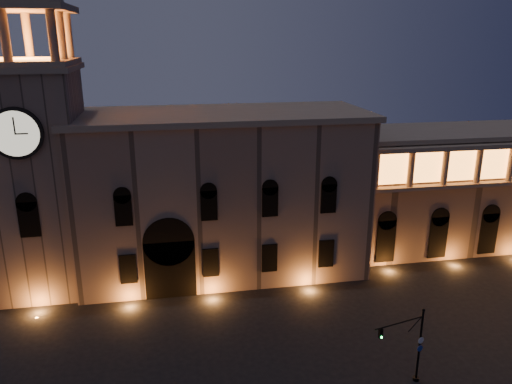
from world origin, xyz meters
TOP-DOWN VIEW (x-y plane):
  - government_building at (-2.08, 21.93)m, footprint 30.80×12.80m
  - clock_tower at (-20.50, 20.98)m, footprint 9.80×9.80m
  - colonnade_wing at (32.00, 23.92)m, footprint 40.60×11.50m
  - traffic_light at (9.30, -0.37)m, footprint 4.39×1.32m

SIDE VIEW (x-z plane):
  - traffic_light at x=9.30m, z-range 0.16..6.33m
  - colonnade_wing at x=32.00m, z-range 0.08..14.58m
  - government_building at x=-2.08m, z-range -0.03..17.57m
  - clock_tower at x=-20.50m, z-range -3.70..28.70m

